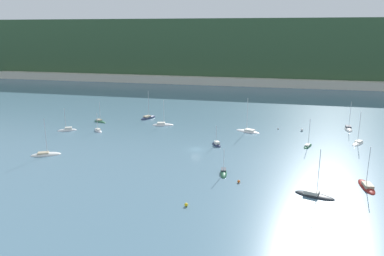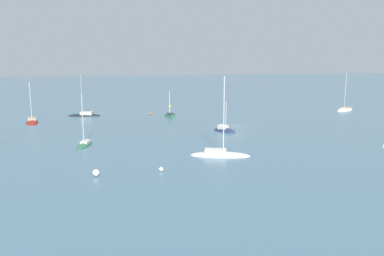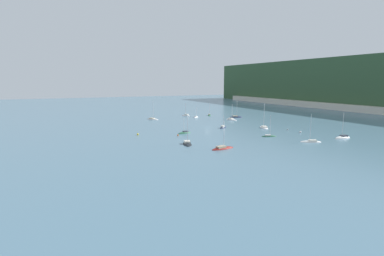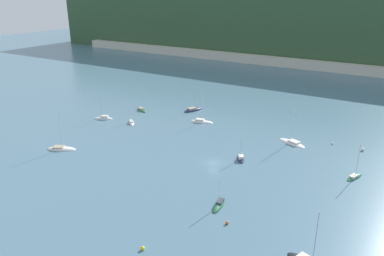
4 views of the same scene
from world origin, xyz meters
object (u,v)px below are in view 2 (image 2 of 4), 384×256
Objects in this scene: sailboat_7 at (32,122)px; sailboat_13 at (345,110)px; mooring_buoy_0 at (96,173)px; sailboat_10 at (85,145)px; sailboat_2 at (224,131)px; sailboat_5 at (220,155)px; sailboat_8 at (170,117)px; mooring_buoy_2 at (150,114)px; sailboat_1 at (85,115)px; mooring_buoy_3 at (161,169)px; mooring_buoy_1 at (170,106)px.

sailboat_13 is at bearing 81.28° from sailboat_7.
sailboat_7 is at bearing -75.74° from mooring_buoy_0.
mooring_buoy_0 is (-0.86, 17.75, 0.32)m from sailboat_10.
sailboat_2 is at bearing 51.91° from sailboat_7.
sailboat_5 is 1.70× the size of sailboat_8.
mooring_buoy_2 is at bearing -108.16° from mooring_buoy_0.
sailboat_7 is at bearing 50.15° from sailboat_1.
sailboat_8 is 34.94m from sailboat_10.
sailboat_5 is at bearing -55.83° from sailboat_2.
sailboat_10 is at bearing 106.68° from sailboat_1.
mooring_buoy_0 is at bearing -2.91° from mooring_buoy_3.
sailboat_8 is (-20.58, 8.20, -0.05)m from sailboat_1.
sailboat_8 is at bearing 76.23° from mooring_buoy_1.
sailboat_1 is 35.73m from sailboat_10.
mooring_buoy_0 is (0.08, 53.47, 0.29)m from sailboat_1.
mooring_buoy_1 is at bearing 109.83° from sailboat_7.
sailboat_2 is 23.23m from sailboat_8.
sailboat_5 is 16.82× the size of mooring_buoy_1.
sailboat_2 is 49.44m from sailboat_13.
mooring_buoy_1 is (-7.21, -59.47, 0.24)m from sailboat_5.
sailboat_1 is 16.97× the size of mooring_buoy_2.
sailboat_10 is (27.04, 4.95, -0.02)m from sailboat_2.
mooring_buoy_3 is (-7.96, 53.88, 0.15)m from sailboat_1.
sailboat_10 reaches higher than mooring_buoy_3.
sailboat_7 reaches higher than sailboat_8.
sailboat_10 is 0.80× the size of sailboat_13.
mooring_buoy_0 is (20.66, 45.27, 0.35)m from sailboat_8.
sailboat_8 reaches higher than mooring_buoy_0.
sailboat_5 is at bearing 29.53° from sailboat_7.
sailboat_5 is at bearing 128.59° from sailboat_1.
mooring_buoy_0 is (18.14, 4.90, 0.31)m from sailboat_5.
sailboat_1 is 0.90× the size of sailboat_5.
sailboat_2 is 44.55m from sailboat_7.
sailboat_8 reaches higher than mooring_buoy_2.
sailboat_1 is 13.90m from sailboat_7.
sailboat_13 reaches higher than sailboat_1.
mooring_buoy_1 is (-26.20, -46.61, 0.26)m from sailboat_10.
mooring_buoy_2 is at bearing -173.43° from sailboat_1.
sailboat_5 is 45.24m from mooring_buoy_2.
sailboat_1 reaches higher than mooring_buoy_0.
sailboat_2 is 9.35× the size of mooring_buoy_1.
sailboat_13 is 76.64m from mooring_buoy_3.
sailboat_10 is 10.53× the size of mooring_buoy_0.
sailboat_8 reaches higher than mooring_buoy_3.
sailboat_5 is 1.08× the size of sailboat_13.
sailboat_13 is at bearing -170.36° from sailboat_1.
sailboat_7 is 17.18× the size of mooring_buoy_3.
sailboat_10 reaches higher than sailboat_2.
mooring_buoy_0 is (26.18, 22.71, 0.30)m from sailboat_2.
mooring_buoy_1 is 67.05m from mooring_buoy_3.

